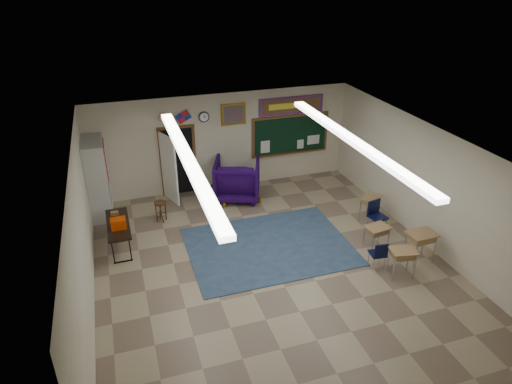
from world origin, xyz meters
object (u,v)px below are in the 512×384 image
object	(u,v)px
student_desk_front_right	(370,207)
wooden_stool	(161,211)
student_desk_front_left	(376,237)
folding_table	(120,234)
wingback_armchair	(237,179)

from	to	relation	value
student_desk_front_right	wooden_stool	xyz separation A→B (m)	(-5.48, 1.70, -0.09)
student_desk_front_left	student_desk_front_right	bearing A→B (deg)	56.81
student_desk_front_right	wooden_stool	distance (m)	5.74
folding_table	wooden_stool	bearing A→B (deg)	39.81
student_desk_front_right	wooden_stool	bearing A→B (deg)	127.16
wingback_armchair	wooden_stool	xyz separation A→B (m)	(-2.38, -0.70, -0.31)
student_desk_front_left	folding_table	world-z (taller)	folding_table
wingback_armchair	student_desk_front_right	bearing A→B (deg)	162.64
student_desk_front_left	wooden_stool	xyz separation A→B (m)	(-4.83, 3.09, -0.08)
wingback_armchair	student_desk_front_right	distance (m)	3.93
student_desk_front_left	student_desk_front_right	size ratio (longest dim) A/B	0.93
student_desk_front_left	wooden_stool	world-z (taller)	student_desk_front_left
student_desk_front_right	wooden_stool	world-z (taller)	student_desk_front_right
student_desk_front_left	wingback_armchair	bearing A→B (deg)	114.80
student_desk_front_right	folding_table	bearing A→B (deg)	138.08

